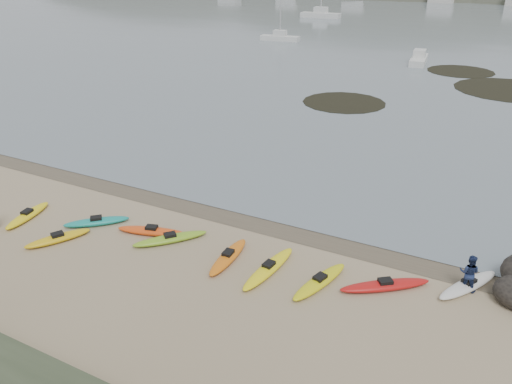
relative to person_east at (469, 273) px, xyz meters
The scene contains 6 objects.
ground 10.70m from the person_east, behind, with size 600.00×600.00×0.00m, color tan.
wet_sand 10.66m from the person_east, behind, with size 60.00×60.00×0.00m, color brown.
kayaks 9.97m from the person_east, 166.66° to the right, with size 24.52×8.62×0.34m.
person_east is the anchor object (origin of this frame).
kelp_mats 37.11m from the person_east, 97.66° to the left, with size 22.95×27.59×0.04m.
moored_boats 88.03m from the person_east, 92.02° to the left, with size 86.73×77.42×1.24m.
Camera 1 is at (10.65, -20.51, 12.43)m, focal length 35.00 mm.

